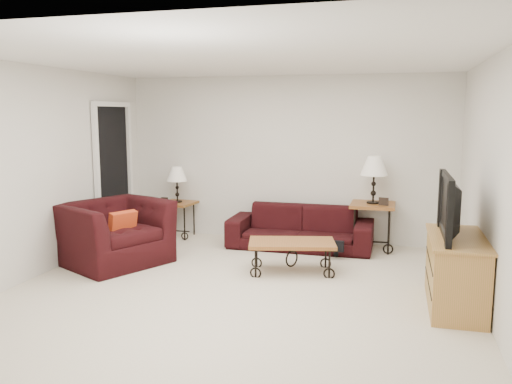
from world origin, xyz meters
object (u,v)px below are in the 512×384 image
at_px(tv_stand, 455,272).
at_px(backpack, 336,241).
at_px(side_table_left, 178,219).
at_px(lamp_left, 177,185).
at_px(sofa, 300,227).
at_px(armchair, 114,233).
at_px(television, 457,206).
at_px(side_table_right, 372,226).
at_px(coffee_table, 292,257).
at_px(lamp_right, 374,180).

relative_size(tv_stand, backpack, 2.64).
bearing_deg(side_table_left, lamp_left, 0.00).
bearing_deg(lamp_left, sofa, -5.16).
xyz_separation_m(armchair, television, (4.08, -0.50, 0.63)).
relative_size(lamp_left, television, 0.52).
relative_size(side_table_right, armchair, 0.54).
xyz_separation_m(sofa, side_table_right, (1.01, 0.18, 0.03)).
bearing_deg(side_table_right, backpack, -128.45).
xyz_separation_m(sofa, armchair, (-2.18, -1.41, 0.10)).
height_order(side_table_right, coffee_table, side_table_right).
height_order(sofa, lamp_left, lamp_left).
xyz_separation_m(side_table_left, lamp_right, (3.00, -0.00, 0.73)).
xyz_separation_m(lamp_left, coffee_table, (2.11, -1.38, -0.64)).
bearing_deg(side_table_right, lamp_left, 180.00).
distance_m(lamp_left, lamp_right, 3.01).
bearing_deg(sofa, television, -45.20).
bearing_deg(side_table_left, side_table_right, -0.00).
xyz_separation_m(lamp_left, television, (3.89, -2.10, 0.20)).
bearing_deg(tv_stand, lamp_left, 151.83).
xyz_separation_m(lamp_left, lamp_right, (3.00, -0.00, 0.17)).
height_order(lamp_right, backpack, lamp_right).
distance_m(sofa, coffee_table, 1.21).
xyz_separation_m(television, backpack, (-1.34, 1.54, -0.81)).
xyz_separation_m(coffee_table, television, (1.79, -0.71, 0.84)).
xyz_separation_m(armchair, backpack, (2.75, 1.03, -0.18)).
height_order(lamp_right, armchair, lamp_right).
distance_m(side_table_right, coffee_table, 1.65).
distance_m(lamp_right, tv_stand, 2.37).
distance_m(side_table_right, lamp_right, 0.67).
bearing_deg(coffee_table, lamp_left, 146.74).
relative_size(lamp_right, coffee_table, 0.65).
bearing_deg(sofa, side_table_left, 174.84).
bearing_deg(lamp_right, lamp_left, 180.00).
distance_m(lamp_right, television, 2.28).
bearing_deg(coffee_table, armchair, -174.77).
xyz_separation_m(lamp_right, armchair, (-3.19, -1.59, -0.60)).
height_order(lamp_left, backpack, lamp_left).
height_order(side_table_left, television, television).
xyz_separation_m(side_table_left, side_table_right, (3.00, -0.00, 0.06)).
xyz_separation_m(lamp_right, television, (0.89, -2.10, 0.03)).
bearing_deg(lamp_left, side_table_left, 0.00).
xyz_separation_m(sofa, tv_stand, (1.92, -1.92, 0.06)).
height_order(coffee_table, television, television).
bearing_deg(television, coffee_table, -111.77).
relative_size(lamp_right, backpack, 1.47).
height_order(sofa, tv_stand, tv_stand).
bearing_deg(backpack, armchair, -147.79).
height_order(sofa, side_table_right, side_table_right).
bearing_deg(lamp_right, sofa, -169.89).
bearing_deg(backpack, lamp_right, 63.18).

